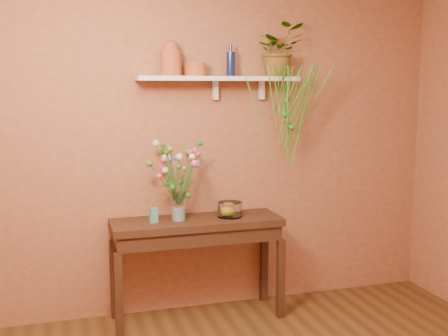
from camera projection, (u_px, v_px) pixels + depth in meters
room at (316, 192)px, 2.67m from camera, size 4.04×4.04×2.70m
sideboard at (197, 234)px, 4.39m from camera, size 1.35×0.43×0.82m
wall_shelf at (220, 79)px, 4.38m from camera, size 1.30×0.24×0.19m
terracotta_jug at (171, 59)px, 4.25m from camera, size 0.19×0.19×0.27m
terracotta_pot at (195, 69)px, 4.34m from camera, size 0.20×0.20×0.11m
blue_bottle at (231, 64)px, 4.40m from camera, size 0.08×0.08×0.25m
spider_plant at (279, 50)px, 4.52m from camera, size 0.39×0.34×0.43m
plant_fronds at (290, 110)px, 4.46m from camera, size 0.80×0.32×0.84m
glass_vase at (179, 208)px, 4.32m from camera, size 0.11×0.11×0.23m
bouquet at (177, 165)px, 4.28m from camera, size 0.45×0.53×0.50m
glass_bowl at (230, 210)px, 4.44m from camera, size 0.20×0.20×0.12m
lemon at (228, 211)px, 4.45m from camera, size 0.08×0.08×0.08m
carton at (154, 215)px, 4.25m from camera, size 0.06×0.05×0.12m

